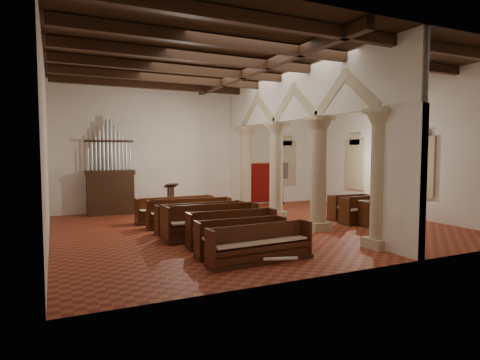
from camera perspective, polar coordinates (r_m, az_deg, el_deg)
name	(u,v)px	position (r m, az deg, el deg)	size (l,w,h in m)	color
floor	(255,227)	(15.20, 2.08, -6.68)	(14.00, 14.00, 0.00)	#973E21
ceiling	(255,65)	(15.27, 2.14, 16.03)	(14.00, 14.00, 0.00)	black
wall_back	(201,148)	(20.46, -5.62, 4.49)	(14.00, 0.02, 6.00)	white
wall_front	(371,144)	(9.98, 18.11, 4.86)	(14.00, 0.02, 6.00)	white
wall_left	(46,146)	(13.29, -25.93, 4.39)	(0.02, 12.00, 6.00)	white
wall_right	(394,148)	(19.17, 21.12, 4.28)	(0.02, 12.00, 6.00)	white
ceiling_beams	(255,70)	(15.23, 2.14, 15.37)	(13.80, 11.80, 0.30)	black
arcade	(296,133)	(15.85, 7.95, 6.66)	(0.90, 11.90, 6.00)	tan
window_right_a	(422,167)	(18.16, 24.43, 1.70)	(0.03, 1.00, 2.20)	#2C6353
window_right_b	(355,164)	(20.98, 16.09, 2.16)	(0.03, 1.00, 2.20)	#2C6353
window_back	(285,163)	(22.61, 6.46, 2.41)	(1.00, 0.03, 2.20)	#2C6353
pipe_organ	(110,184)	(18.98, -17.98, -0.56)	(2.10, 0.85, 4.40)	black
lectern	(171,200)	(18.90, -9.81, -2.87)	(0.60, 0.62, 1.39)	black
dossal_curtain	(262,182)	(21.86, 3.17, -0.34)	(1.80, 0.07, 2.17)	maroon
processional_banner	(283,189)	(21.79, 6.14, -1.32)	(0.55, 0.70, 2.42)	black
hymnal_box_a	(292,248)	(10.92, 7.45, -9.59)	(0.31, 0.25, 0.31)	navy
hymnal_box_b	(303,237)	(12.27, 8.93, -8.04)	(0.33, 0.27, 0.33)	#15148F
hymnal_box_c	(234,221)	(14.91, -0.92, -5.91)	(0.30, 0.24, 0.30)	navy
tube_heater_a	(280,259)	(10.23, 5.77, -11.07)	(0.09, 0.09, 0.87)	white
tube_heater_b	(233,246)	(11.49, -1.04, -9.37)	(0.11, 0.11, 1.14)	white
nave_pew_0	(261,250)	(10.42, 2.97, -9.88)	(2.92, 0.80, 0.97)	black
nave_pew_1	(241,243)	(11.10, 0.15, -8.95)	(2.56, 0.77, 0.99)	black
nave_pew_2	(232,234)	(12.19, -1.14, -7.68)	(2.78, 0.83, 1.05)	black
nave_pew_3	(212,228)	(12.98, -3.96, -6.85)	(3.01, 0.93, 1.14)	black
nave_pew_4	(204,225)	(13.56, -5.11, -6.41)	(2.84, 0.80, 1.12)	black
nave_pew_5	(192,222)	(14.39, -6.82, -5.98)	(2.59, 0.68, 1.00)	black
nave_pew_6	(190,217)	(15.33, -7.18, -5.31)	(3.21, 0.92, 1.05)	black
nave_pew_7	(175,214)	(16.45, -9.18, -4.75)	(3.16, 0.77, 1.01)	black
aisle_pew_0	(382,217)	(16.43, 19.57, -4.93)	(1.94, 0.67, 0.99)	black
aisle_pew_1	(364,214)	(16.64, 17.17, -4.68)	(2.05, 0.77, 1.06)	black
aisle_pew_2	(349,211)	(17.43, 15.30, -4.29)	(1.85, 0.73, 1.03)	black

